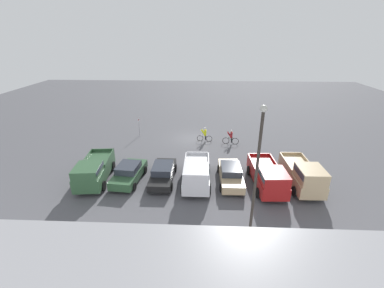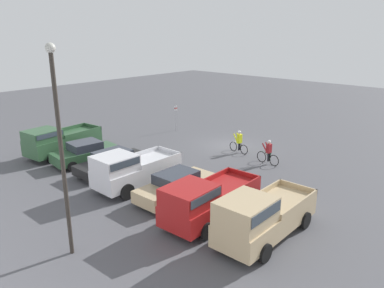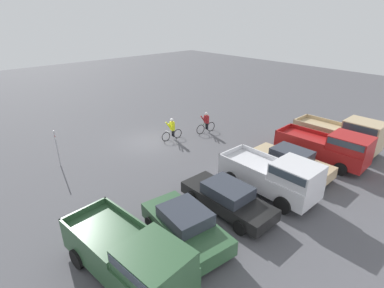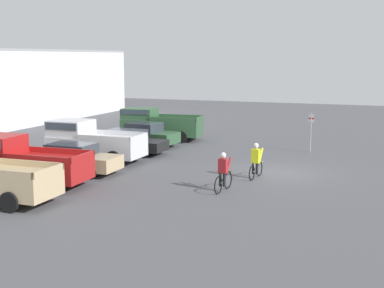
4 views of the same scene
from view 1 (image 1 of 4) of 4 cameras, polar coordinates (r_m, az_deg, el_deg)
ground_plane at (r=30.11m, az=-0.11°, el=1.25°), size 80.00×80.00×0.00m
pickup_truck_0 at (r=22.01m, az=23.56°, el=-6.24°), size 2.23×5.62×2.31m
pickup_truck_1 at (r=20.99m, az=16.59°, el=-6.85°), size 2.40×5.60×2.15m
sedan_0 at (r=21.44m, az=8.57°, el=-6.57°), size 1.97×4.78×1.46m
pickup_truck_2 at (r=20.44m, az=0.97°, el=-6.50°), size 2.27×5.17×2.21m
sedan_1 at (r=21.55m, az=-6.49°, el=-6.33°), size 1.94×4.77×1.40m
sedan_2 at (r=21.96m, az=-13.85°, el=-6.20°), size 2.35×4.49×1.49m
pickup_truck_3 at (r=22.41m, az=-21.02°, el=-5.47°), size 2.66×5.52×2.13m
cyclist_0 at (r=29.07m, az=2.88°, el=2.15°), size 1.74×0.50×1.68m
cyclist_1 at (r=28.61m, az=8.65°, el=1.52°), size 1.80×0.50×1.68m
fire_lane_sign at (r=31.06m, az=-11.72°, el=4.24°), size 0.07×0.30×2.34m
lamppost at (r=13.96m, az=14.18°, el=-5.63°), size 0.36×0.36×8.23m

